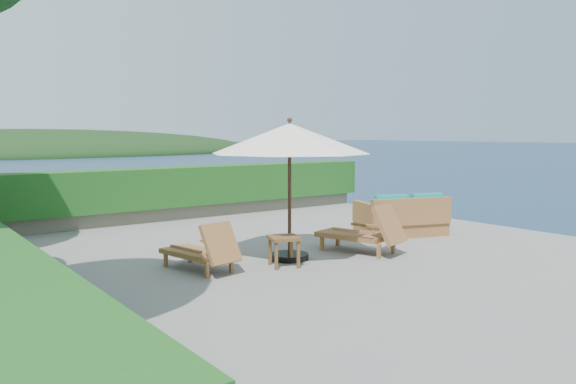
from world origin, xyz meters
TOP-DOWN VIEW (x-y plane):
  - ground at (0.00, 0.00)m, footprint 12.00×12.00m
  - foundation at (0.00, 0.00)m, footprint 12.00×12.00m
  - offshore_island at (25.00, 140.00)m, footprint 126.00×57.60m
  - planter_wall_far at (0.00, 5.60)m, footprint 12.00×0.60m
  - hedge_far at (0.00, 5.60)m, footprint 12.40×0.90m
  - patio_umbrella at (-0.28, -0.03)m, footprint 2.85×2.85m
  - lounge_left at (-1.92, 0.13)m, footprint 0.85×1.53m
  - lounge_right at (1.17, -0.42)m, footprint 1.10×1.76m
  - side_table at (-0.69, -0.41)m, footprint 0.62×0.62m
  - wicker_loveseat at (3.13, 0.39)m, footprint 2.11×1.52m

SIDE VIEW (x-z plane):
  - offshore_island at x=25.00m, z-range -9.30..3.30m
  - foundation at x=0.00m, z-range -3.05..-0.05m
  - ground at x=0.00m, z-range 0.00..0.00m
  - planter_wall_far at x=0.00m, z-range 0.00..0.36m
  - lounge_left at x=-1.92m, z-range -0.07..0.77m
  - wicker_loveseat at x=3.13m, z-range -0.10..0.83m
  - lounge_right at x=1.17m, z-range -0.08..0.87m
  - side_table at x=-0.69m, z-range 0.17..0.69m
  - hedge_far at x=0.00m, z-range 0.35..1.35m
  - patio_umbrella at x=-0.28m, z-range 0.86..3.37m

